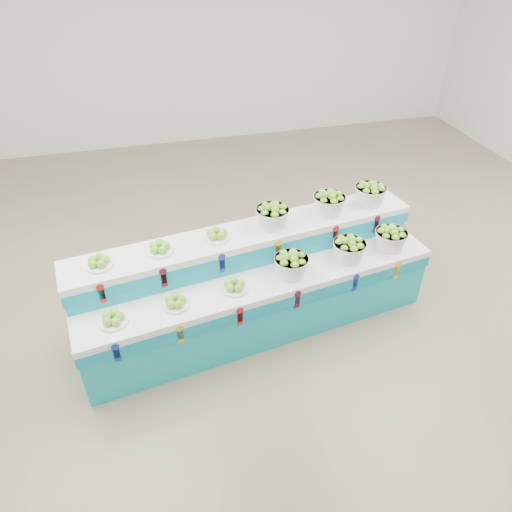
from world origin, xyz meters
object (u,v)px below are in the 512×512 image
object	(u,v)px
display_stand	(256,284)
basket_lower_left	(291,264)
plate_upper_mid	(160,247)
basket_upper_right	(370,193)

from	to	relation	value
display_stand	basket_lower_left	distance (m)	0.49
plate_upper_mid	basket_upper_right	distance (m)	2.32
display_stand	basket_lower_left	bearing A→B (deg)	-39.29
display_stand	basket_lower_left	xyz separation A→B (m)	(0.30, -0.18, 0.33)
basket_lower_left	plate_upper_mid	xyz separation A→B (m)	(-1.21, 0.28, 0.23)
basket_upper_right	display_stand	bearing A→B (deg)	-162.70
basket_lower_left	plate_upper_mid	size ratio (longest dim) A/B	1.33
display_stand	basket_upper_right	world-z (taller)	basket_upper_right
display_stand	plate_upper_mid	xyz separation A→B (m)	(-0.91, 0.09, 0.56)
basket_upper_right	plate_upper_mid	bearing A→B (deg)	-171.60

